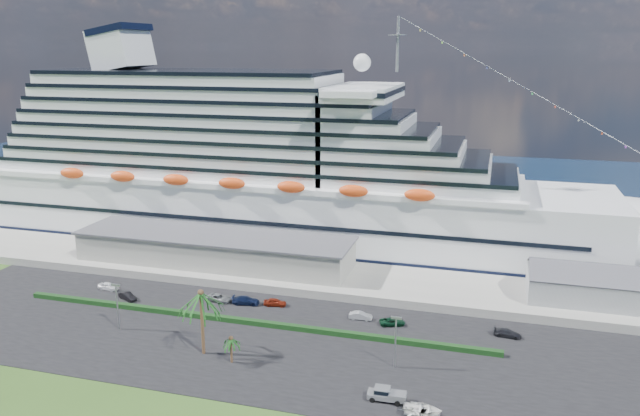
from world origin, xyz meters
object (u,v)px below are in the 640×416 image
(parked_car_3, at_px, (246,300))
(boat_trailer, at_px, (422,409))
(cruise_ship, at_px, (267,175))
(pickup_truck, at_px, (386,394))

(parked_car_3, relative_size, boat_trailer, 0.90)
(cruise_ship, bearing_deg, parked_car_3, -75.36)
(cruise_ship, height_order, pickup_truck, cruise_ship)
(parked_car_3, bearing_deg, boat_trailer, -136.43)
(cruise_ship, bearing_deg, boat_trailer, -55.29)
(parked_car_3, height_order, boat_trailer, boat_trailer)
(cruise_ship, bearing_deg, pickup_truck, -57.42)
(cruise_ship, distance_m, parked_car_3, 44.23)
(boat_trailer, bearing_deg, pickup_truck, 154.43)
(pickup_truck, height_order, boat_trailer, pickup_truck)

